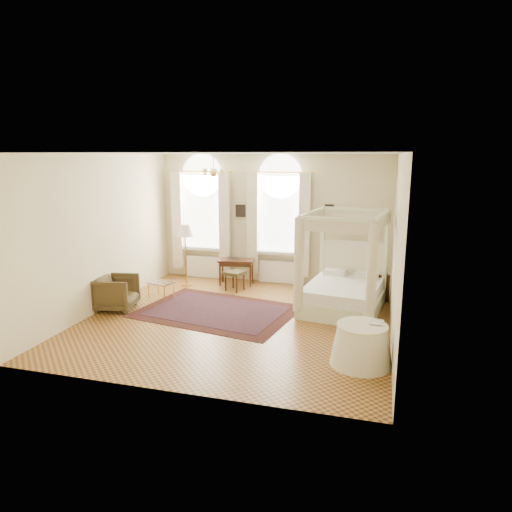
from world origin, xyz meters
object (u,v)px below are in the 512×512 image
Objects in this scene: side_table at (361,345)px; canopy_bed at (343,289)px; nightstand at (377,287)px; floor_lamp at (185,234)px; stool at (235,274)px; writing_desk at (236,263)px; coffee_table at (161,284)px; armchair at (116,293)px.

canopy_bed is at bearing 101.48° from side_table.
nightstand is 4.82m from floor_lamp.
floor_lamp is (-4.02, 0.89, 0.86)m from canopy_bed.
nightstand reaches higher than stool.
writing_desk is (-3.50, 0.33, 0.25)m from nightstand.
armchair is at bearing -119.20° from coffee_table.
canopy_bed is 3.09m from writing_desk.
side_table is (4.67, -2.29, -0.01)m from coffee_table.
armchair is 1.28× the size of coffee_table.
canopy_bed reaches higher than nightstand.
canopy_bed is 2.20× the size of side_table.
nightstand is 0.40× the size of floor_lamp.
writing_desk is 0.60× the size of floor_lamp.
side_table is at bearing -114.63° from armchair.
armchair is 0.52× the size of floor_lamp.
canopy_bed is at bearing -12.45° from floor_lamp.
canopy_bed reaches higher than side_table.
writing_desk is 0.97× the size of side_table.
side_table is at bearing -78.52° from canopy_bed.
canopy_bed is 1.36× the size of floor_lamp.
canopy_bed reaches higher than coffee_table.
canopy_bed is 2.80m from stool.
floor_lamp is at bearing 175.52° from stool.
coffee_table is (-4.85, -1.20, 0.02)m from nightstand.
armchair is (-5.40, -2.18, 0.05)m from nightstand.
canopy_bed reaches higher than writing_desk.
coffee_table is at bearing -131.31° from writing_desk.
nightstand is at bearing 13.87° from coffee_table.
canopy_bed is 2.59m from side_table.
nightstand reaches higher than coffee_table.
floor_lamp is (0.69, 2.12, 0.97)m from armchair.
coffee_table is at bearing -166.13° from nightstand.
stool is at bearing -177.11° from nightstand.
armchair is 2.43m from floor_lamp.
side_table is (5.22, -1.31, -0.04)m from armchair.
stool is at bearing -75.92° from writing_desk.
writing_desk is at bearing 155.40° from canopy_bed.
canopy_bed is 4.17m from coffee_table.
armchair is 0.83× the size of side_table.
side_table is (3.20, -3.32, -0.09)m from stool.
armchair is (-4.71, -1.23, -0.11)m from canopy_bed.
nightstand is at bearing -5.45° from writing_desk.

